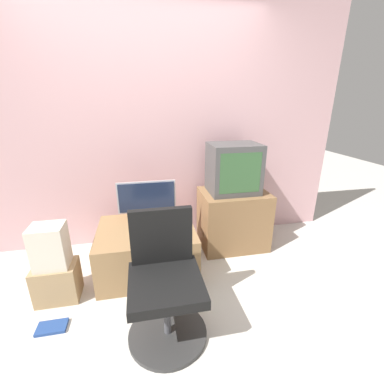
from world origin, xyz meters
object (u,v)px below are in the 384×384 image
Objects in this scene: keyboard at (147,231)px; book at (52,327)px; crt_tv at (234,168)px; mouse at (170,227)px; office_chair at (165,286)px; main_monitor at (147,200)px; cardboard_box_lower at (57,282)px.

keyboard is 1.01m from book.
crt_tv is 2.09m from book.
mouse is 0.72m from office_chair.
book is (-1.67, -0.87, -0.89)m from crt_tv.
mouse is (0.19, -0.23, -0.20)m from main_monitor.
main_monitor is at bearing 94.53° from office_chair.
keyboard is 0.90× the size of cardboard_box_lower.
mouse is 1.04m from cardboard_box_lower.
mouse is at bearing 29.57° from book.
crt_tv is 1.93m from cardboard_box_lower.
crt_tv is at bearing 50.89° from office_chair.
main_monitor is 0.32m from keyboard.
book is at bearing 168.63° from office_chair.
mouse is 0.18× the size of cardboard_box_lower.
office_chair reaches higher than cardboard_box_lower.
crt_tv reaches higher than main_monitor.
mouse is (0.21, 0.01, 0.01)m from keyboard.
cardboard_box_lower is (-0.97, -0.20, -0.30)m from mouse.
office_chair is (0.07, -0.93, -0.28)m from main_monitor.
mouse is 0.11× the size of crt_tv.
keyboard is at bearing -177.01° from mouse.
crt_tv reaches higher than book.
mouse is at bearing 80.53° from office_chair.
keyboard is 0.58× the size of crt_tv.
office_chair reaches higher than keyboard.
cardboard_box_lower is at bearing -165.76° from keyboard.
cardboard_box_lower is (-0.78, -0.43, -0.50)m from main_monitor.
office_chair is (0.09, -0.69, -0.07)m from keyboard.
main_monitor is 9.53× the size of mouse.
main_monitor is 0.63× the size of office_chair.
keyboard reaches higher than book.
book is (-0.83, 0.17, -0.37)m from office_chair.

